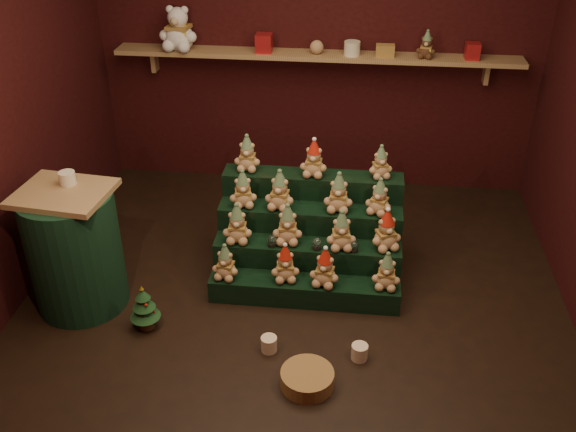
# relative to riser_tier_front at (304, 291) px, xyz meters

# --- Properties ---
(ground) EXTENTS (4.00, 4.00, 0.00)m
(ground) POSITION_rel_riser_tier_front_xyz_m (-0.08, -0.05, -0.09)
(ground) COLOR black
(ground) RESTS_ON ground
(back_wall) EXTENTS (4.00, 0.10, 2.80)m
(back_wall) POSITION_rel_riser_tier_front_xyz_m (-0.08, 2.00, 1.31)
(back_wall) COLOR black
(back_wall) RESTS_ON ground
(front_wall) EXTENTS (4.00, 0.10, 2.80)m
(front_wall) POSITION_rel_riser_tier_front_xyz_m (-0.08, -2.10, 1.31)
(front_wall) COLOR black
(front_wall) RESTS_ON ground
(back_shelf) EXTENTS (3.60, 0.26, 0.24)m
(back_shelf) POSITION_rel_riser_tier_front_xyz_m (-0.08, 1.82, 1.20)
(back_shelf) COLOR #A58152
(back_shelf) RESTS_ON ground
(riser_tier_front) EXTENTS (1.40, 0.22, 0.18)m
(riser_tier_front) POSITION_rel_riser_tier_front_xyz_m (0.00, 0.00, 0.00)
(riser_tier_front) COLOR black
(riser_tier_front) RESTS_ON ground
(riser_tier_midfront) EXTENTS (1.40, 0.22, 0.36)m
(riser_tier_midfront) POSITION_rel_riser_tier_front_xyz_m (0.00, 0.22, 0.09)
(riser_tier_midfront) COLOR black
(riser_tier_midfront) RESTS_ON ground
(riser_tier_midback) EXTENTS (1.40, 0.22, 0.54)m
(riser_tier_midback) POSITION_rel_riser_tier_front_xyz_m (0.00, 0.44, 0.18)
(riser_tier_midback) COLOR black
(riser_tier_midback) RESTS_ON ground
(riser_tier_back) EXTENTS (1.40, 0.22, 0.72)m
(riser_tier_back) POSITION_rel_riser_tier_front_xyz_m (0.00, 0.66, 0.27)
(riser_tier_back) COLOR black
(riser_tier_back) RESTS_ON ground
(teddy_0) EXTENTS (0.22, 0.20, 0.28)m
(teddy_0) POSITION_rel_riser_tier_front_xyz_m (-0.58, -0.02, 0.23)
(teddy_0) COLOR tan
(teddy_0) RESTS_ON riser_tier_front
(teddy_1) EXTENTS (0.23, 0.22, 0.29)m
(teddy_1) POSITION_rel_riser_tier_front_xyz_m (-0.14, 0.01, 0.23)
(teddy_1) COLOR tan
(teddy_1) RESTS_ON riser_tier_front
(teddy_2) EXTENTS (0.25, 0.23, 0.30)m
(teddy_2) POSITION_rel_riser_tier_front_xyz_m (0.15, -0.02, 0.24)
(teddy_2) COLOR tan
(teddy_2) RESTS_ON riser_tier_front
(teddy_3) EXTENTS (0.22, 0.20, 0.28)m
(teddy_3) POSITION_rel_riser_tier_front_xyz_m (0.59, -0.00, 0.23)
(teddy_3) COLOR tan
(teddy_3) RESTS_ON riser_tier_front
(teddy_4) EXTENTS (0.23, 0.21, 0.31)m
(teddy_4) POSITION_rel_riser_tier_front_xyz_m (-0.52, 0.20, 0.42)
(teddy_4) COLOR tan
(teddy_4) RESTS_ON riser_tier_midfront
(teddy_5) EXTENTS (0.23, 0.21, 0.31)m
(teddy_5) POSITION_rel_riser_tier_front_xyz_m (-0.15, 0.24, 0.42)
(teddy_5) COLOR tan
(teddy_5) RESTS_ON riser_tier_midfront
(teddy_6) EXTENTS (0.24, 0.22, 0.30)m
(teddy_6) POSITION_rel_riser_tier_front_xyz_m (0.25, 0.20, 0.42)
(teddy_6) COLOR tan
(teddy_6) RESTS_ON riser_tier_midfront
(teddy_7) EXTENTS (0.28, 0.27, 0.31)m
(teddy_7) POSITION_rel_riser_tier_front_xyz_m (0.57, 0.24, 0.43)
(teddy_7) COLOR tan
(teddy_7) RESTS_ON riser_tier_midfront
(teddy_8) EXTENTS (0.24, 0.23, 0.29)m
(teddy_8) POSITION_rel_riser_tier_front_xyz_m (-0.51, 0.43, 0.60)
(teddy_8) COLOR tan
(teddy_8) RESTS_ON riser_tier_midback
(teddy_9) EXTENTS (0.25, 0.23, 0.31)m
(teddy_9) POSITION_rel_riser_tier_front_xyz_m (-0.23, 0.42, 0.61)
(teddy_9) COLOR tan
(teddy_9) RESTS_ON riser_tier_midback
(teddy_10) EXTENTS (0.22, 0.20, 0.30)m
(teddy_10) POSITION_rel_riser_tier_front_xyz_m (0.21, 0.44, 0.60)
(teddy_10) COLOR tan
(teddy_10) RESTS_ON riser_tier_midback
(teddy_11) EXTENTS (0.25, 0.24, 0.28)m
(teddy_11) POSITION_rel_riser_tier_front_xyz_m (0.52, 0.43, 0.59)
(teddy_11) COLOR tan
(teddy_11) RESTS_ON riser_tier_midback
(teddy_12) EXTENTS (0.21, 0.19, 0.29)m
(teddy_12) POSITION_rel_riser_tier_front_xyz_m (-0.51, 0.68, 0.77)
(teddy_12) COLOR tan
(teddy_12) RESTS_ON riser_tier_back
(teddy_13) EXTENTS (0.22, 0.20, 0.29)m
(teddy_13) POSITION_rel_riser_tier_front_xyz_m (0.01, 0.64, 0.77)
(teddy_13) COLOR tan
(teddy_13) RESTS_ON riser_tier_back
(teddy_14) EXTENTS (0.22, 0.21, 0.26)m
(teddy_14) POSITION_rel_riser_tier_front_xyz_m (0.51, 0.67, 0.76)
(teddy_14) COLOR tan
(teddy_14) RESTS_ON riser_tier_back
(snow_globe_a) EXTENTS (0.07, 0.07, 0.09)m
(snow_globe_a) POSITION_rel_riser_tier_front_xyz_m (-0.26, 0.16, 0.32)
(snow_globe_a) COLOR black
(snow_globe_a) RESTS_ON riser_tier_midfront
(snow_globe_b) EXTENTS (0.07, 0.07, 0.09)m
(snow_globe_b) POSITION_rel_riser_tier_front_xyz_m (0.08, 0.16, 0.32)
(snow_globe_b) COLOR black
(snow_globe_b) RESTS_ON riser_tier_midfront
(snow_globe_c) EXTENTS (0.07, 0.07, 0.09)m
(snow_globe_c) POSITION_rel_riser_tier_front_xyz_m (0.35, 0.16, 0.31)
(snow_globe_c) COLOR black
(snow_globe_c) RESTS_ON riser_tier_midfront
(side_table) EXTENTS (0.66, 0.65, 0.94)m
(side_table) POSITION_rel_riser_tier_front_xyz_m (-1.62, -0.19, 0.37)
(side_table) COLOR #A58152
(side_table) RESTS_ON ground
(table_ornament) EXTENTS (0.11, 0.11, 0.09)m
(table_ornament) POSITION_rel_riser_tier_front_xyz_m (-1.62, -0.09, 0.89)
(table_ornament) COLOR beige
(table_ornament) RESTS_ON side_table
(mini_christmas_tree) EXTENTS (0.21, 0.21, 0.36)m
(mini_christmas_tree) POSITION_rel_riser_tier_front_xyz_m (-1.07, -0.42, 0.09)
(mini_christmas_tree) COLOR #472F19
(mini_christmas_tree) RESTS_ON ground
(mug_left) EXTENTS (0.11, 0.11, 0.11)m
(mug_left) POSITION_rel_riser_tier_front_xyz_m (-0.19, -0.56, -0.04)
(mug_left) COLOR beige
(mug_left) RESTS_ON ground
(mug_right) EXTENTS (0.11, 0.11, 0.11)m
(mug_right) POSITION_rel_riser_tier_front_xyz_m (0.42, -0.57, -0.03)
(mug_right) COLOR beige
(mug_right) RESTS_ON ground
(wicker_basket) EXTENTS (0.44, 0.44, 0.11)m
(wicker_basket) POSITION_rel_riser_tier_front_xyz_m (0.10, -0.84, -0.04)
(wicker_basket) COLOR #A47942
(wicker_basket) RESTS_ON ground
(white_bear) EXTENTS (0.38, 0.34, 0.48)m
(white_bear) POSITION_rel_riser_tier_front_xyz_m (-1.29, 1.79, 1.47)
(white_bear) COLOR white
(white_bear) RESTS_ON back_shelf
(brown_bear) EXTENTS (0.19, 0.18, 0.23)m
(brown_bear) POSITION_rel_riser_tier_front_xyz_m (0.87, 1.79, 1.35)
(brown_bear) COLOR #492A18
(brown_bear) RESTS_ON back_shelf
(gift_tin_red_a) EXTENTS (0.14, 0.14, 0.16)m
(gift_tin_red_a) POSITION_rel_riser_tier_front_xyz_m (-0.54, 1.80, 1.31)
(gift_tin_red_a) COLOR #A6191B
(gift_tin_red_a) RESTS_ON back_shelf
(gift_tin_cream) EXTENTS (0.14, 0.14, 0.12)m
(gift_tin_cream) POSITION_rel_riser_tier_front_xyz_m (0.24, 1.80, 1.29)
(gift_tin_cream) COLOR beige
(gift_tin_cream) RESTS_ON back_shelf
(gift_tin_red_b) EXTENTS (0.12, 0.12, 0.14)m
(gift_tin_red_b) POSITION_rel_riser_tier_front_xyz_m (1.26, 1.80, 1.30)
(gift_tin_red_b) COLOR #A6191B
(gift_tin_red_b) RESTS_ON back_shelf
(shelf_plush_ball) EXTENTS (0.12, 0.12, 0.12)m
(shelf_plush_ball) POSITION_rel_riser_tier_front_xyz_m (-0.07, 1.80, 1.29)
(shelf_plush_ball) COLOR tan
(shelf_plush_ball) RESTS_ON back_shelf
(scarf_gift_box) EXTENTS (0.16, 0.10, 0.10)m
(scarf_gift_box) POSITION_rel_riser_tier_front_xyz_m (0.52, 1.80, 1.28)
(scarf_gift_box) COLOR #C65A1C
(scarf_gift_box) RESTS_ON back_shelf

